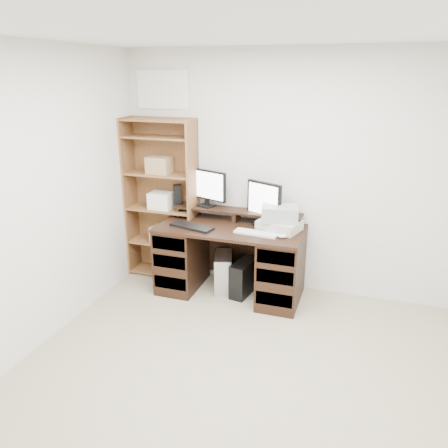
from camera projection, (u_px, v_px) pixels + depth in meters
The scene contains 14 objects.
room at pixel (223, 243), 2.72m from camera, with size 3.54×4.04×2.54m.
desk at pixel (230, 259), 4.61m from camera, with size 1.50×0.70×0.75m.
riser_shelf at pixel (236, 212), 4.65m from camera, with size 1.40×0.22×0.12m.
monitor_wide at pixel (207, 186), 4.70m from camera, with size 0.49×0.21×0.40m.
monitor_small at pixel (264, 202), 4.48m from camera, with size 0.39×0.23×0.45m.
speaker at pixel (178, 194), 4.82m from camera, with size 0.09×0.09×0.22m, color black.
keyboard_black at pixel (192, 227), 4.46m from camera, with size 0.46×0.15×0.03m, color black.
keyboard_white at pixel (256, 233), 4.28m from camera, with size 0.43×0.13×0.02m, color silver.
mouse at pixel (282, 236), 4.18m from camera, with size 0.10×0.06×0.04m, color silver.
printer at pixel (279, 225), 4.38m from camera, with size 0.40×0.30×0.10m, color #B3AA9C.
basket at pixel (280, 213), 4.34m from camera, with size 0.35×0.25×0.15m, color #91979B.
tower_silver at pixel (223, 272), 4.76m from camera, with size 0.18×0.40×0.40m, color #ADB0B4.
tower_black at pixel (243, 278), 4.64m from camera, with size 0.22×0.39×0.37m.
bookshelf at pixel (162, 198), 4.89m from camera, with size 0.80×0.30×1.80m.
Camera 1 is at (0.81, -2.39, 2.26)m, focal length 35.00 mm.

